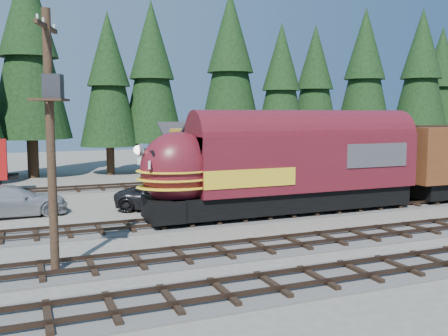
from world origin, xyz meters
name	(u,v)px	position (x,y,z in m)	size (l,w,h in m)	color
ground	(347,227)	(0.00, 0.00, 0.00)	(120.00, 120.00, 0.00)	#6B665B
track_siding	(435,201)	(10.00, 4.00, 0.06)	(68.00, 3.20, 0.33)	#4C4947
track_spur	(99,189)	(-10.00, 18.00, 0.06)	(32.00, 3.20, 0.33)	#4C4947
depot	(258,155)	(0.00, 10.50, 2.96)	(12.80, 7.00, 5.30)	gold
conifer_backdrop	(242,70)	(5.43, 25.11, 10.15)	(80.88, 23.11, 17.27)	black
locomotive	(278,170)	(-1.91, 4.00, 2.67)	(16.94, 3.37, 4.61)	black
utility_pole	(51,125)	(-14.46, -2.03, 5.45)	(1.49, 2.24, 9.55)	black
pickup_truck_a	(163,197)	(-7.51, 8.33, 0.80)	(2.65, 5.74, 1.60)	black
pickup_truck_b	(10,201)	(-16.15, 9.62, 0.91)	(2.54, 6.26, 1.82)	#ABADB3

